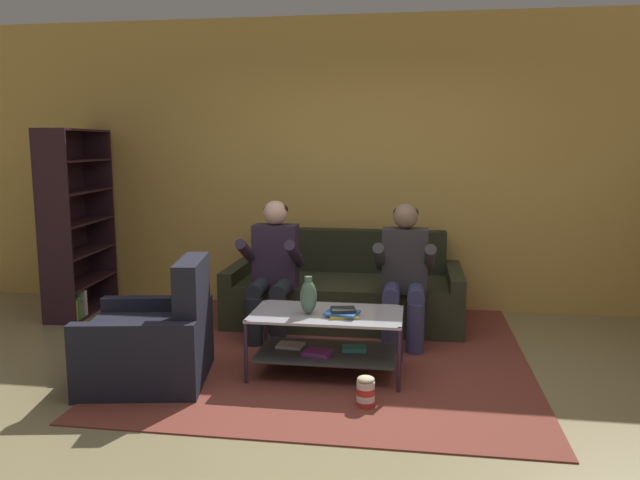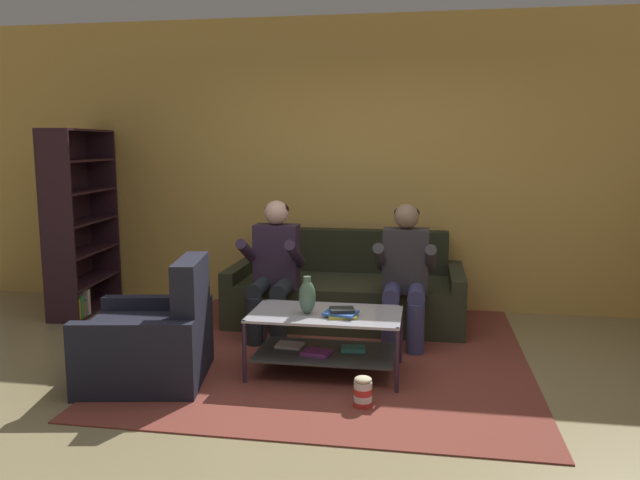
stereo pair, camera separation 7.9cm
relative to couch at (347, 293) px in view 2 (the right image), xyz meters
name	(u,v)px [view 2 (the right image)]	position (x,y,z in m)	size (l,w,h in m)	color
ground	(329,400)	(0.12, -1.87, -0.27)	(16.80, 16.80, 0.00)	#91835B
back_partition	(367,165)	(0.12, 0.59, 1.18)	(8.40, 0.12, 2.90)	tan
couch	(347,293)	(0.00, 0.00, 0.00)	(2.15, 1.00, 0.82)	#2C2F1F
person_seated_left	(274,264)	(-0.56, -0.58, 0.37)	(0.50, 0.58, 1.18)	#21262D
person_seated_right	(405,269)	(0.56, -0.58, 0.36)	(0.50, 0.58, 1.17)	#3A3A64
coffee_table	(325,334)	(0.02, -1.40, 0.03)	(1.08, 0.61, 0.46)	#BAB9C3
area_rug	(335,348)	(0.01, -0.83, -0.26)	(3.00, 3.34, 0.01)	brown
vase	(307,296)	(-0.10, -1.45, 0.32)	(0.12, 0.12, 0.27)	#4C6D57
book_stack	(342,313)	(0.15, -1.47, 0.21)	(0.26, 0.22, 0.06)	gold
bookshelf	(76,229)	(-2.69, -0.08, 0.56)	(0.41, 1.05, 1.80)	#301923
armchair	(152,342)	(-1.16, -1.73, 0.01)	(0.95, 0.95, 0.88)	black
popcorn_tub	(363,392)	(0.35, -1.95, -0.16)	(0.12, 0.12, 0.21)	red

